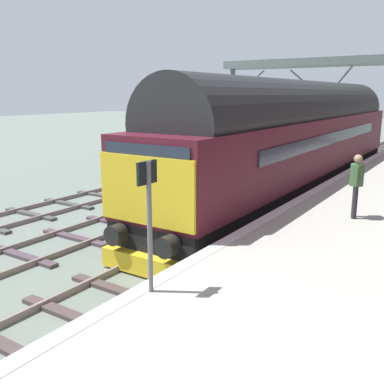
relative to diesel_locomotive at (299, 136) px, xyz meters
name	(u,v)px	position (x,y,z in m)	size (l,w,h in m)	color
ground_plane	(221,235)	(0.00, -6.34, -2.49)	(140.00, 140.00, 0.00)	slate
track_main	(221,234)	(0.00, -6.34, -2.44)	(2.50, 60.00, 0.15)	gray
track_adjacent_west	(134,216)	(-3.42, -6.34, -2.43)	(2.50, 60.00, 0.15)	gray
track_adjacent_far_west	(69,204)	(-6.69, -6.34, -2.43)	(2.50, 60.00, 0.15)	gray
station_platform	(346,241)	(3.60, -6.34, -1.99)	(4.00, 44.00, 1.01)	#B1B1A6
diesel_locomotive	(299,136)	(0.00, 0.00, 0.00)	(2.74, 20.11, 4.68)	black
platform_number_sign	(149,207)	(1.91, -12.11, -0.08)	(0.10, 0.44, 2.13)	slate
waiting_passenger	(357,180)	(3.62, -5.80, -0.50)	(0.41, 0.50, 1.64)	#2B282E
overhead_footbridge	(345,66)	(-1.29, 11.21, 3.32)	(15.99, 2.00, 6.33)	slate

